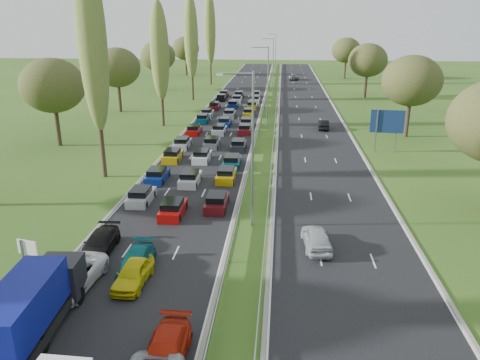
% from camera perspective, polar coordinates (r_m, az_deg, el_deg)
% --- Properties ---
extents(ground, '(260.00, 260.00, 0.00)m').
position_cam_1_polar(ground, '(72.37, 3.35, 6.55)').
color(ground, '#294D18').
rests_on(ground, ground).
extents(near_carriageway, '(10.50, 215.00, 0.04)m').
position_cam_1_polar(near_carriageway, '(75.30, -1.76, 7.06)').
color(near_carriageway, black).
rests_on(near_carriageway, ground).
extents(far_carriageway, '(10.50, 215.00, 0.04)m').
position_cam_1_polar(far_carriageway, '(74.93, 8.62, 6.80)').
color(far_carriageway, black).
rests_on(far_carriageway, ground).
extents(central_reservation, '(2.36, 215.00, 0.32)m').
position_cam_1_polar(central_reservation, '(74.70, 3.43, 7.37)').
color(central_reservation, gray).
rests_on(central_reservation, ground).
extents(lamp_columns, '(0.18, 140.18, 12.00)m').
position_cam_1_polar(lamp_columns, '(69.36, 3.39, 11.05)').
color(lamp_columns, gray).
rests_on(lamp_columns, ground).
extents(poplar_row, '(2.80, 127.80, 22.44)m').
position_cam_1_polar(poplar_row, '(61.63, -12.43, 15.66)').
color(poplar_row, '#2D2116').
rests_on(poplar_row, ground).
extents(woodland_left, '(8.00, 166.00, 11.10)m').
position_cam_1_polar(woodland_left, '(60.96, -23.28, 10.11)').
color(woodland_left, '#2D2116').
rests_on(woodland_left, ground).
extents(woodland_right, '(8.00, 153.00, 11.10)m').
position_cam_1_polar(woodland_right, '(60.45, 22.17, 10.19)').
color(woodland_right, '#2D2116').
rests_on(woodland_right, ground).
extents(traffic_queue_fill, '(9.06, 68.16, 0.80)m').
position_cam_1_polar(traffic_queue_fill, '(70.16, -2.25, 6.55)').
color(traffic_queue_fill, '#B2B7BC').
rests_on(traffic_queue_fill, ground).
extents(near_car_2, '(2.97, 5.82, 1.57)m').
position_cam_1_polar(near_car_2, '(30.32, -19.88, -11.03)').
color(near_car_2, silver).
rests_on(near_car_2, near_carriageway).
extents(near_car_3, '(2.05, 4.74, 1.36)m').
position_cam_1_polar(near_car_3, '(34.24, -16.72, -7.33)').
color(near_car_3, black).
rests_on(near_car_3, near_carriageway).
extents(near_car_7, '(2.11, 4.69, 1.33)m').
position_cam_1_polar(near_car_7, '(31.13, -12.49, -9.72)').
color(near_car_7, '#05484F').
rests_on(near_car_7, near_carriageway).
extents(near_car_8, '(1.89, 4.26, 1.42)m').
position_cam_1_polar(near_car_8, '(29.80, -12.88, -11.03)').
color(near_car_8, '#CEC00D').
rests_on(near_car_8, near_carriageway).
extents(near_car_11, '(1.97, 4.73, 1.37)m').
position_cam_1_polar(near_car_11, '(23.52, -9.06, -19.91)').
color(near_car_11, '#B61F0B').
rests_on(near_car_11, near_carriageway).
extents(far_car_0, '(2.18, 4.61, 1.52)m').
position_cam_1_polar(far_car_0, '(33.75, 9.32, -6.98)').
color(far_car_0, '#ABB1B5').
rests_on(far_car_0, far_carriageway).
extents(far_car_1, '(1.63, 4.33, 1.41)m').
position_cam_1_polar(far_car_1, '(71.24, 10.13, 6.69)').
color(far_car_1, black).
rests_on(far_car_1, far_carriageway).
extents(far_car_2, '(2.76, 5.48, 1.49)m').
position_cam_1_polar(far_car_2, '(132.24, 6.54, 12.37)').
color(far_car_2, slate).
rests_on(far_car_2, far_carriageway).
extents(blue_lorry, '(2.25, 8.11, 3.42)m').
position_cam_1_polar(blue_lorry, '(26.45, -23.86, -13.74)').
color(blue_lorry, black).
rests_on(blue_lorry, near_carriageway).
extents(info_sign, '(1.48, 0.47, 2.10)m').
position_cam_1_polar(info_sign, '(33.22, -24.45, -7.85)').
color(info_sign, gray).
rests_on(info_sign, ground).
extents(direction_sign, '(3.99, 0.52, 5.20)m').
position_cam_1_polar(direction_sign, '(59.77, 17.50, 6.60)').
color(direction_sign, gray).
rests_on(direction_sign, ground).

